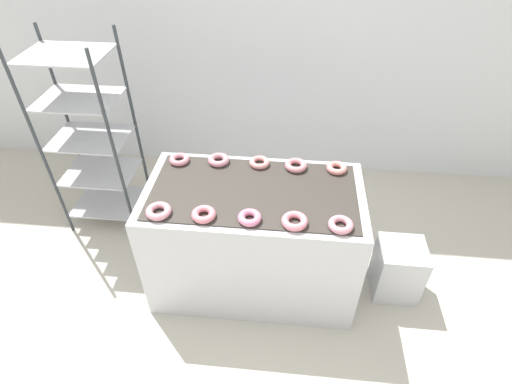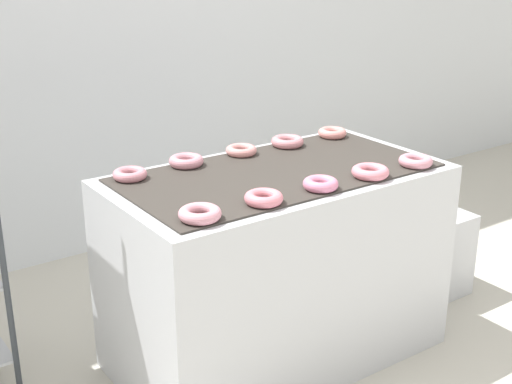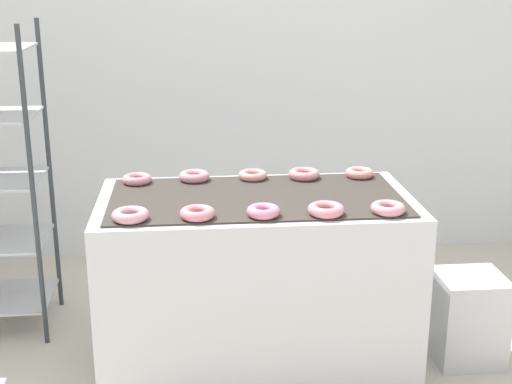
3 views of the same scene
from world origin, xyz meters
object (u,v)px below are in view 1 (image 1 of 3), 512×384
Objects in this scene: donut_far_leftmost at (179,159)px; donut_far_center at (259,162)px; glaze_bin at (398,270)px; donut_far_right at (296,165)px; baking_rack_cart at (91,138)px; donut_near_leftmost at (159,211)px; donut_near_rightmost at (341,225)px; donut_near_center at (250,218)px; donut_near_right at (295,221)px; donut_near_left at (204,214)px; donut_far_rightmost at (337,168)px; donut_far_left at (219,160)px; fryer_machine at (254,239)px.

donut_far_center is at bearing 2.19° from donut_far_leftmost.
glaze_bin is 2.94× the size of donut_far_right.
baking_rack_cart reaches higher than donut_near_leftmost.
donut_near_center is at bearing 179.35° from donut_near_rightmost.
donut_near_leftmost is 0.99× the size of donut_near_right.
donut_far_center is (-1.00, 0.27, 0.65)m from glaze_bin.
donut_near_left is 1.05× the size of donut_far_rightmost.
donut_far_left is 0.78m from donut_far_rightmost.
donut_near_center is at bearing -0.19° from donut_near_left.
donut_far_rightmost is at bearing -0.33° from donut_far_right.
donut_near_left reaches higher than donut_near_rightmost.
donut_near_leftmost is 0.59m from donut_far_left.
glaze_bin is at bearing -15.23° from donut_far_center.
donut_far_rightmost is (0.27, -0.00, -0.00)m from donut_far_right.
donut_near_leftmost is 1.05× the size of donut_near_rightmost.
donut_near_right is 0.59m from donut_far_center.
donut_far_left is (0.26, 0.02, 0.00)m from donut_far_leftmost.
donut_far_rightmost is at bearing -9.50° from baking_rack_cart.
donut_far_right is (-0.76, 0.26, 0.65)m from glaze_bin.
donut_far_left is at bearing 179.05° from donut_far_rightmost.
donut_near_right is 1.01× the size of donut_far_right.
donut_far_leftmost is at bearing -21.89° from baking_rack_cart.
baking_rack_cart is 2.44m from glaze_bin.
donut_far_rightmost reaches higher than glaze_bin.
glaze_bin is at bearing 14.89° from donut_near_center.
donut_near_left is (0.26, -0.00, -0.00)m from donut_near_leftmost.
donut_far_right is 0.27m from donut_far_rightmost.
donut_near_leftmost is at bearing 179.71° from donut_near_left.
donut_far_center is 1.01× the size of donut_far_rightmost.
donut_far_leftmost is 0.78m from donut_far_right.
fryer_machine is 10.21× the size of donut_near_center.
donut_far_rightmost is (0.77, 0.52, -0.00)m from donut_near_left.
donut_near_rightmost is 1.04× the size of donut_far_leftmost.
donut_near_rightmost is at bearing -0.44° from donut_near_leftmost.
donut_near_right is 1.06× the size of donut_near_rightmost.
donut_near_right reaches higher than donut_far_rightmost.
glaze_bin is (2.31, -0.56, -0.58)m from baking_rack_cart.
donut_near_right reaches higher than donut_near_rightmost.
donut_near_left is at bearing -0.29° from donut_near_leftmost.
donut_far_leftmost is at bearing -177.81° from donut_far_center.
donut_near_center and donut_far_left have the same top height.
donut_near_rightmost is 1.04× the size of donut_far_center.
baking_rack_cart is 1.84m from donut_far_rightmost.
baking_rack_cart reaches higher than glaze_bin.
glaze_bin is 0.87m from donut_near_rightmost.
fryer_machine is 0.73m from donut_near_rightmost.
donut_near_rightmost is at bearing -26.77° from donut_far_leftmost.
glaze_bin is 1.22m from donut_far_center.
baking_rack_cart is at bearing 166.33° from glaze_bin.
donut_near_left is 0.77m from donut_near_rightmost.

